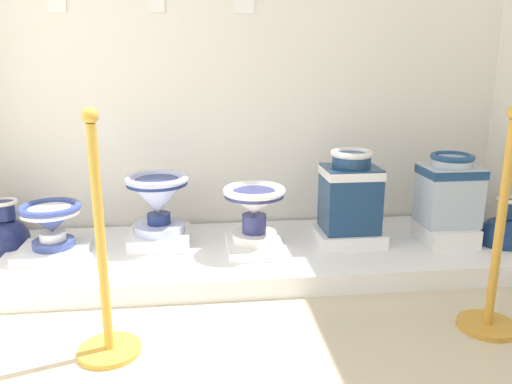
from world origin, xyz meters
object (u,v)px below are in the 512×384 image
object	(u,v)px
plinth_block_central_ornate	(54,251)
antique_toilet_central_ornate	(51,219)
decorative_vase_corner	(503,236)
antique_toilet_rightmost	(350,190)
info_placard_second	(157,0)
plinth_block_rightmost	(348,235)
antique_toilet_tall_cobalt	(449,188)
antique_toilet_leftmost	(254,205)
info_placard_third	(244,3)
decorative_vase_companion	(7,236)
stanchion_post_near_right	(495,269)
stanchion_post_near_left	(104,288)
plinth_block_slender_white	(160,238)
plinth_block_leftmost	(254,246)
plinth_block_tall_cobalt	(445,232)
info_placard_first	(56,1)
antique_toilet_slender_white	(158,197)

from	to	relation	value
plinth_block_central_ornate	antique_toilet_central_ornate	bearing A→B (deg)	-90.00
decorative_vase_corner	antique_toilet_rightmost	bearing A→B (deg)	171.45
antique_toilet_rightmost	info_placard_second	xyz separation A→B (m)	(-1.12, 0.46, 1.11)
plinth_block_rightmost	antique_toilet_tall_cobalt	world-z (taller)	antique_toilet_tall_cobalt
antique_toilet_leftmost	info_placard_third	world-z (taller)	info_placard_third
decorative_vase_companion	stanchion_post_near_right	distance (m)	2.68
info_placard_third	stanchion_post_near_right	bearing A→B (deg)	-53.40
stanchion_post_near_left	info_placard_second	bearing A→B (deg)	82.64
info_placard_second	stanchion_post_near_left	size ratio (longest dim) A/B	0.14
stanchion_post_near_left	plinth_block_slender_white	bearing A→B (deg)	81.11
plinth_block_rightmost	decorative_vase_companion	world-z (taller)	decorative_vase_companion
info_placard_second	decorative_vase_companion	size ratio (longest dim) A/B	0.35
plinth_block_leftmost	plinth_block_tall_cobalt	size ratio (longest dim) A/B	1.11
info_placard_second	antique_toilet_tall_cobalt	bearing A→B (deg)	-16.87
plinth_block_rightmost	info_placard_second	distance (m)	1.85
plinth_block_leftmost	antique_toilet_rightmost	distance (m)	0.67
info_placard_third	plinth_block_rightmost	bearing A→B (deg)	-38.00
plinth_block_slender_white	plinth_block_tall_cobalt	size ratio (longest dim) A/B	1.01
antique_toilet_rightmost	decorative_vase_companion	world-z (taller)	antique_toilet_rightmost
antique_toilet_central_ornate	antique_toilet_tall_cobalt	world-z (taller)	antique_toilet_tall_cobalt
antique_toilet_central_ornate	decorative_vase_companion	xyz separation A→B (m)	(-0.32, 0.19, -0.16)
antique_toilet_central_ornate	antique_toilet_rightmost	bearing A→B (deg)	0.61
antique_toilet_central_ornate	info_placard_first	xyz separation A→B (m)	(0.02, 0.48, 1.21)
plinth_block_slender_white	plinth_block_rightmost	world-z (taller)	plinth_block_slender_white
plinth_block_slender_white	stanchion_post_near_right	xyz separation A→B (m)	(1.55, -0.96, 0.14)
info_placard_third	decorative_vase_corner	distance (m)	2.14
info_placard_second	info_placard_third	bearing A→B (deg)	0.00
decorative_vase_corner	antique_toilet_slender_white	bearing A→B (deg)	173.99
antique_toilet_slender_white	plinth_block_central_ornate	bearing A→B (deg)	-170.67
plinth_block_leftmost	antique_toilet_central_ornate	bearing A→B (deg)	176.62
stanchion_post_near_left	antique_toilet_leftmost	bearing A→B (deg)	48.71
plinth_block_slender_white	antique_toilet_slender_white	world-z (taller)	antique_toilet_slender_white
plinth_block_slender_white	antique_toilet_slender_white	xyz separation A→B (m)	(0.00, 0.00, 0.26)
info_placard_first	decorative_vase_corner	size ratio (longest dim) A/B	0.32
plinth_block_rightmost	info_placard_second	size ratio (longest dim) A/B	2.80
plinth_block_leftmost	decorative_vase_companion	world-z (taller)	decorative_vase_companion
antique_toilet_central_ornate	plinth_block_rightmost	world-z (taller)	antique_toilet_central_ornate
plinth_block_central_ornate	antique_toilet_rightmost	world-z (taller)	antique_toilet_rightmost
antique_toilet_leftmost	plinth_block_rightmost	size ratio (longest dim) A/B	0.91
plinth_block_rightmost	decorative_vase_companion	bearing A→B (deg)	175.36
antique_toilet_slender_white	stanchion_post_near_left	xyz separation A→B (m)	(-0.15, -0.97, -0.12)
decorative_vase_companion	stanchion_post_near_left	world-z (taller)	stanchion_post_near_left
plinth_block_slender_white	antique_toilet_slender_white	distance (m)	0.26
plinth_block_leftmost	decorative_vase_corner	size ratio (longest dim) A/B	0.96
antique_toilet_rightmost	info_placard_second	bearing A→B (deg)	157.58
info_placard_first	decorative_vase_corner	distance (m)	3.04
antique_toilet_tall_cobalt	stanchion_post_near_left	world-z (taller)	stanchion_post_near_left
plinth_block_central_ornate	antique_toilet_rightmost	xyz separation A→B (m)	(1.74, 0.02, 0.30)
antique_toilet_central_ornate	stanchion_post_near_right	bearing A→B (deg)	-21.97
antique_toilet_leftmost	stanchion_post_near_left	bearing A→B (deg)	-131.29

